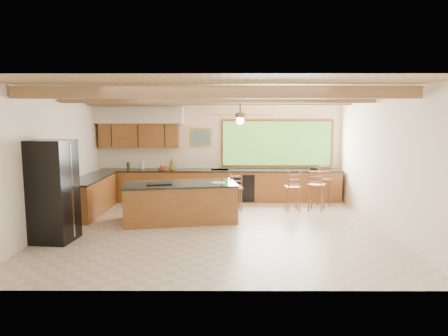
{
  "coord_description": "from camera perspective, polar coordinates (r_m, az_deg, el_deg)",
  "views": [
    {
      "loc": [
        0.16,
        -8.61,
        2.42
      ],
      "look_at": [
        0.13,
        0.8,
        1.23
      ],
      "focal_mm": 32.0,
      "sensor_mm": 36.0,
      "label": 1
    }
  ],
  "objects": [
    {
      "name": "bar_stool_d",
      "position": [
        10.59,
        13.19,
        -2.47
      ],
      "size": [
        0.55,
        0.55,
        1.15
      ],
      "rotation": [
        0.0,
        0.0,
        -0.43
      ],
      "color": "brown",
      "rests_on": "ground"
    },
    {
      "name": "island",
      "position": [
        9.48,
        -6.26,
        -4.84
      ],
      "size": [
        2.76,
        1.65,
        0.92
      ],
      "rotation": [
        0.0,
        0.0,
        0.17
      ],
      "color": "brown",
      "rests_on": "ground"
    },
    {
      "name": "refrigerator",
      "position": [
        8.49,
        -23.33,
        -3.05
      ],
      "size": [
        0.85,
        0.83,
        2.0
      ],
      "rotation": [
        0.0,
        0.0,
        -0.1
      ],
      "color": "black",
      "rests_on": "ground"
    },
    {
      "name": "bar_stool_b",
      "position": [
        10.46,
        9.83,
        -2.81
      ],
      "size": [
        0.41,
        0.41,
        1.05
      ],
      "rotation": [
        0.0,
        0.0,
        0.08
      ],
      "color": "brown",
      "rests_on": "ground"
    },
    {
      "name": "counter_run",
      "position": [
        11.34,
        -4.79,
        -2.77
      ],
      "size": [
        7.12,
        3.1,
        1.27
      ],
      "color": "brown",
      "rests_on": "ground"
    },
    {
      "name": "bar_stool_a",
      "position": [
        10.32,
        1.59,
        -2.94
      ],
      "size": [
        0.41,
        0.41,
        1.03
      ],
      "rotation": [
        0.0,
        0.0,
        0.13
      ],
      "color": "brown",
      "rests_on": "ground"
    },
    {
      "name": "ground",
      "position": [
        8.94,
        -0.87,
        -8.52
      ],
      "size": [
        7.2,
        7.2,
        0.0
      ],
      "primitive_type": "plane",
      "color": "beige",
      "rests_on": "ground"
    },
    {
      "name": "room_shell",
      "position": [
        9.27,
        -1.88,
        5.9
      ],
      "size": [
        7.27,
        6.54,
        3.02
      ],
      "color": "white",
      "rests_on": "ground"
    },
    {
      "name": "bar_stool_c",
      "position": [
        11.47,
        14.24,
        -1.66
      ],
      "size": [
        0.54,
        0.54,
        1.18
      ],
      "rotation": [
        0.0,
        0.0,
        -0.32
      ],
      "color": "brown",
      "rests_on": "ground"
    }
  ]
}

